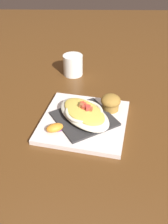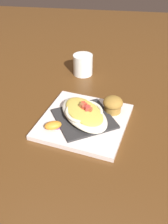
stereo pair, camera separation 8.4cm
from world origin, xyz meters
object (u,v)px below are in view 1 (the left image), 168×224
Objects in this scene: square_plate at (84,121)px; muffin at (111,102)px; coffee_mug at (73,66)px; gratin_dish at (84,113)px; orange_garnish at (55,128)px.

square_plate is 0.11m from muffin.
coffee_mug reaches higher than muffin.
gratin_dish is 0.34m from coffee_mug.
orange_garnish is 0.39m from coffee_mug.
square_plate is 0.34m from coffee_mug.
muffin is at bearing 123.03° from square_plate.
square_plate is at bearing 122.48° from orange_garnish.
orange_garnish is at bearing -57.24° from muffin.
gratin_dish is 2.28× the size of coffee_mug.
muffin is 0.21m from orange_garnish.
gratin_dish reaches higher than square_plate.
orange_garnish is (0.06, -0.09, 0.02)m from square_plate.
coffee_mug is at bearing -171.07° from gratin_dish.
gratin_dish is at bearing -56.97° from muffin.
coffee_mug is (-0.34, -0.05, 0.03)m from square_plate.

